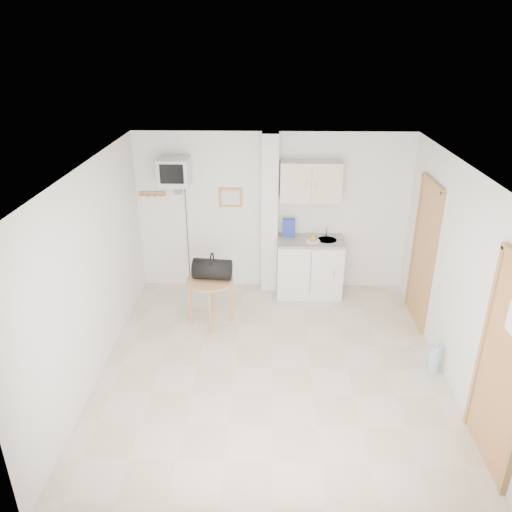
{
  "coord_description": "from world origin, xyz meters",
  "views": [
    {
      "loc": [
        -0.06,
        -5.09,
        3.8
      ],
      "look_at": [
        -0.22,
        0.6,
        1.25
      ],
      "focal_mm": 35.0,
      "sensor_mm": 36.0,
      "label": 1
    }
  ],
  "objects_px": {
    "crt_television": "(174,173)",
    "duffel_bag": "(212,269)",
    "round_table": "(210,285)",
    "water_bottle": "(435,358)"
  },
  "relations": [
    {
      "from": "round_table",
      "to": "duffel_bag",
      "type": "height_order",
      "value": "duffel_bag"
    },
    {
      "from": "crt_television",
      "to": "round_table",
      "type": "bearing_deg",
      "value": -59.1
    },
    {
      "from": "crt_television",
      "to": "duffel_bag",
      "type": "height_order",
      "value": "crt_television"
    },
    {
      "from": "crt_television",
      "to": "round_table",
      "type": "height_order",
      "value": "crt_television"
    },
    {
      "from": "crt_television",
      "to": "water_bottle",
      "type": "relative_size",
      "value": 5.44
    },
    {
      "from": "crt_television",
      "to": "round_table",
      "type": "distance_m",
      "value": 1.75
    },
    {
      "from": "round_table",
      "to": "duffel_bag",
      "type": "relative_size",
      "value": 1.24
    },
    {
      "from": "crt_television",
      "to": "duffel_bag",
      "type": "xyz_separation_m",
      "value": [
        0.61,
        -0.93,
        -1.11
      ]
    },
    {
      "from": "crt_television",
      "to": "round_table",
      "type": "xyz_separation_m",
      "value": [
        0.58,
        -0.97,
        -1.34
      ]
    },
    {
      "from": "crt_television",
      "to": "water_bottle",
      "type": "xyz_separation_m",
      "value": [
        3.43,
        -2.02,
        -1.76
      ]
    }
  ]
}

